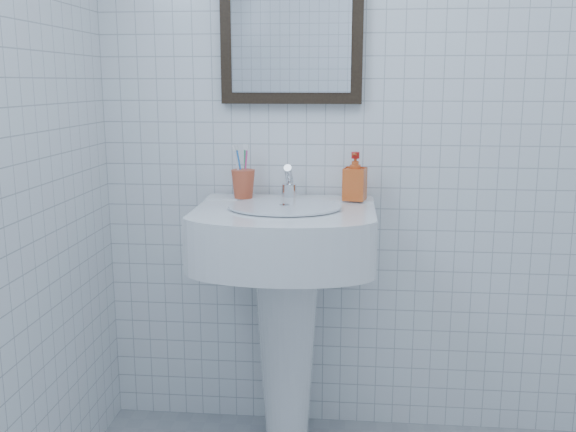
# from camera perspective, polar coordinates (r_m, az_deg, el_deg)

# --- Properties ---
(wall_back) EXTENTS (2.20, 0.02, 2.50)m
(wall_back) POSITION_cam_1_polar(r_m,az_deg,el_deg) (2.34, 10.22, 10.02)
(wall_back) COLOR white
(wall_back) RESTS_ON ground
(washbasin) EXTENTS (0.60, 0.44, 0.92)m
(washbasin) POSITION_cam_1_polar(r_m,az_deg,el_deg) (2.24, -0.17, -6.36)
(washbasin) COLOR white
(washbasin) RESTS_ON ground
(faucet) EXTENTS (0.05, 0.11, 0.13)m
(faucet) POSITION_cam_1_polar(r_m,az_deg,el_deg) (2.27, 0.10, 2.81)
(faucet) COLOR silver
(faucet) RESTS_ON washbasin
(toothbrush_cup) EXTENTS (0.09, 0.09, 0.10)m
(toothbrush_cup) POSITION_cam_1_polar(r_m,az_deg,el_deg) (2.29, -4.00, 2.86)
(toothbrush_cup) COLOR #C24C2E
(toothbrush_cup) RESTS_ON washbasin
(soap_dispenser) EXTENTS (0.09, 0.09, 0.17)m
(soap_dispenser) POSITION_cam_1_polar(r_m,az_deg,el_deg) (2.25, 5.97, 3.54)
(soap_dispenser) COLOR red
(soap_dispenser) RESTS_ON washbasin
(wall_mirror) EXTENTS (0.50, 0.04, 0.62)m
(wall_mirror) POSITION_cam_1_polar(r_m,az_deg,el_deg) (2.33, 0.30, 17.57)
(wall_mirror) COLOR black
(wall_mirror) RESTS_ON wall_back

